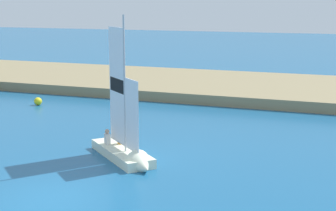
{
  "coord_description": "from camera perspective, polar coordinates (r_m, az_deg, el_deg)",
  "views": [
    {
      "loc": [
        9.69,
        -14.23,
        6.59
      ],
      "look_at": [
        0.09,
        10.99,
        1.2
      ],
      "focal_mm": 55.69,
      "sensor_mm": 36.0,
      "label": 1
    }
  ],
  "objects": [
    {
      "name": "ground_plane",
      "position": [
        18.43,
        -12.71,
        -9.94
      ],
      "size": [
        200.0,
        200.0,
        0.0
      ],
      "primitive_type": "plane",
      "color": "#195684"
    },
    {
      "name": "shore_bank",
      "position": [
        39.59,
        6.41,
        2.15
      ],
      "size": [
        80.0,
        12.39,
        0.69
      ],
      "primitive_type": "cube",
      "color": "#897A56",
      "rests_on": "ground"
    },
    {
      "name": "sailboat",
      "position": [
        21.84,
        -4.37,
        -4.95
      ],
      "size": [
        4.31,
        4.0,
        6.45
      ],
      "rotation": [
        0.0,
        0.0,
        -0.72
      ],
      "color": "silver",
      "rests_on": "ground"
    },
    {
      "name": "channel_buoy",
      "position": [
        34.76,
        -14.04,
        0.45
      ],
      "size": [
        0.51,
        0.51,
        0.51
      ],
      "primitive_type": "sphere",
      "color": "yellow",
      "rests_on": "ground"
    }
  ]
}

